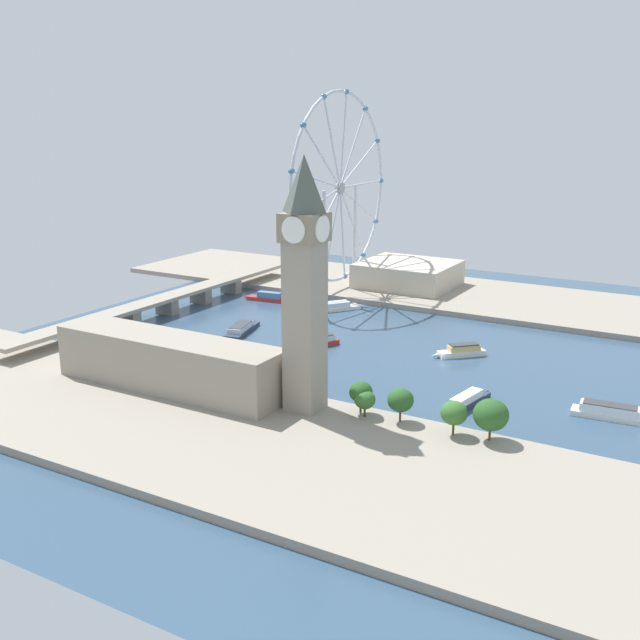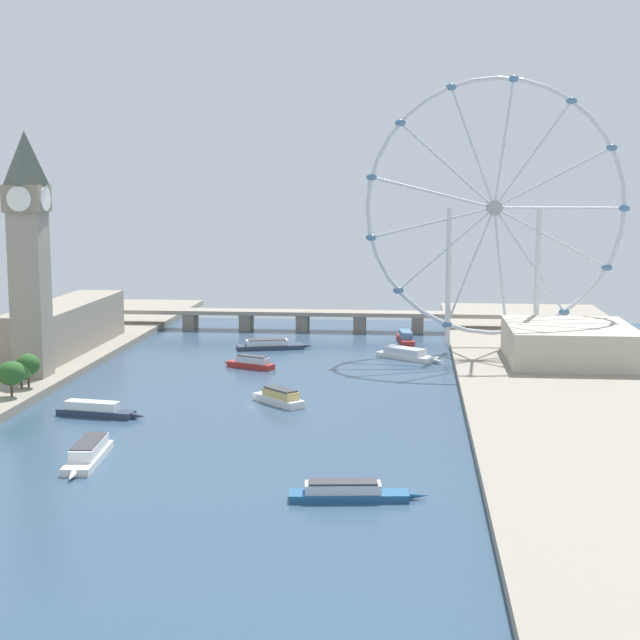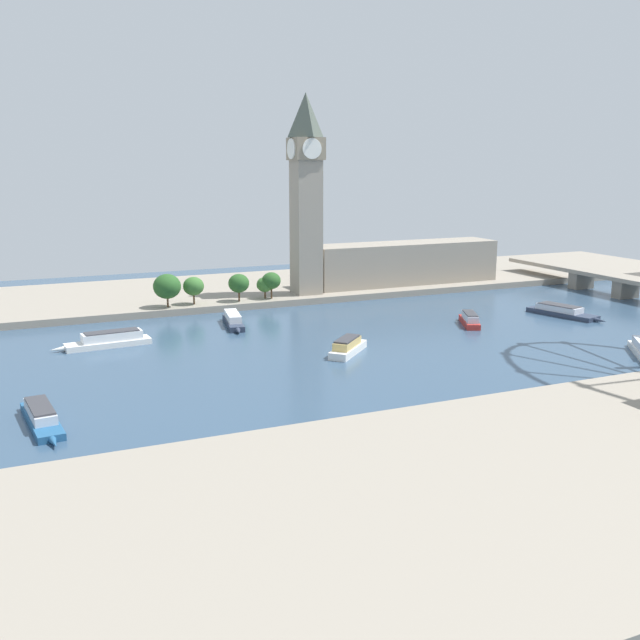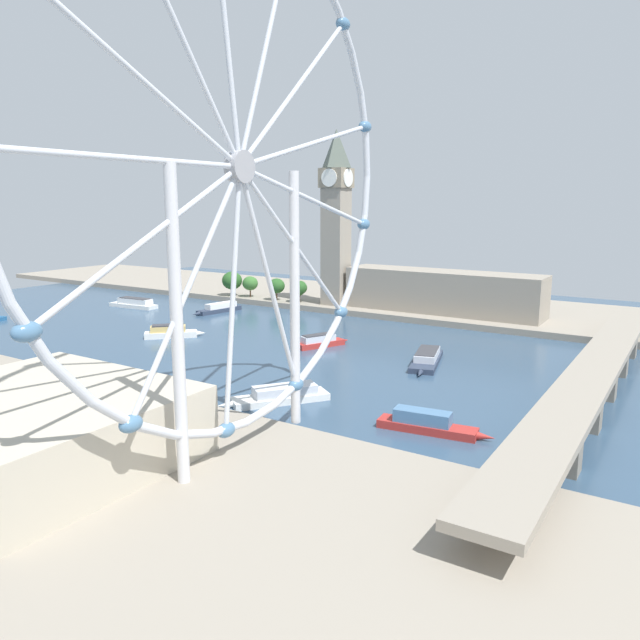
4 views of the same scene
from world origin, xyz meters
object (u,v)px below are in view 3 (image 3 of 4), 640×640
(parliament_block, at_px, (404,263))
(tour_boat_5, at_px, (348,347))
(tour_boat_0, at_px, (109,340))
(clock_tower, at_px, (306,192))
(tour_boat_1, at_px, (42,417))
(tour_boat_4, at_px, (470,319))
(tour_boat_6, at_px, (233,320))
(tour_boat_7, at_px, (562,311))

(parliament_block, relative_size, tour_boat_5, 4.64)
(tour_boat_0, distance_m, tour_boat_5, 84.57)
(parliament_block, distance_m, tour_boat_0, 167.72)
(clock_tower, distance_m, tour_boat_5, 110.61)
(parliament_block, xyz_separation_m, tour_boat_1, (135.22, -181.03, -11.48))
(tour_boat_4, height_order, tour_boat_6, tour_boat_4)
(tour_boat_5, height_order, tour_boat_6, tour_boat_5)
(tour_boat_1, xyz_separation_m, tour_boat_6, (-87.23, 75.57, 0.20))
(clock_tower, height_order, tour_boat_6, clock_tower)
(clock_tower, height_order, tour_boat_1, clock_tower)
(tour_boat_7, bearing_deg, parliament_block, -177.31)
(tour_boat_0, bearing_deg, clock_tower, -155.77)
(tour_boat_4, distance_m, tour_boat_7, 46.12)
(clock_tower, distance_m, tour_boat_6, 78.90)
(parliament_block, xyz_separation_m, tour_boat_7, (85.44, 27.57, -11.47))
(clock_tower, height_order, tour_boat_0, clock_tower)
(parliament_block, xyz_separation_m, tour_boat_5, (104.64, -82.09, -11.03))
(clock_tower, xyz_separation_m, parliament_block, (-8.08, 57.45, -36.96))
(clock_tower, xyz_separation_m, tour_boat_4, (76.31, 38.91, -48.14))
(tour_boat_1, distance_m, tour_boat_5, 103.55)
(parliament_block, relative_size, tour_boat_7, 2.79)
(tour_boat_1, height_order, tour_boat_5, tour_boat_5)
(tour_boat_0, distance_m, tour_boat_1, 77.30)
(tour_boat_4, xyz_separation_m, tour_boat_5, (20.26, -63.56, 0.14))
(clock_tower, height_order, tour_boat_7, clock_tower)
(tour_boat_5, bearing_deg, tour_boat_1, 152.59)
(tour_boat_0, xyz_separation_m, tour_boat_5, (42.32, 73.23, 0.04))
(tour_boat_1, bearing_deg, tour_boat_6, 132.86)
(clock_tower, xyz_separation_m, tour_boat_6, (39.92, -48.01, -48.24))
(tour_boat_1, xyz_separation_m, tour_boat_4, (-50.83, 162.49, 0.30))
(tour_boat_5, xyz_separation_m, tour_boat_6, (-56.65, -23.36, -0.25))
(clock_tower, relative_size, tour_boat_4, 3.92)
(tour_boat_4, bearing_deg, tour_boat_7, -66.24)
(tour_boat_4, bearing_deg, tour_boat_0, 105.90)
(tour_boat_5, bearing_deg, tour_boat_7, -34.65)
(tour_boat_1, distance_m, tour_boat_7, 214.46)
(parliament_block, height_order, tour_boat_7, parliament_block)
(tour_boat_5, relative_size, tour_boat_6, 0.69)
(tour_boat_6, bearing_deg, tour_boat_5, 31.85)
(tour_boat_0, distance_m, tour_boat_4, 138.55)
(tour_boat_1, height_order, tour_boat_4, tour_boat_4)
(clock_tower, height_order, tour_boat_4, clock_tower)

